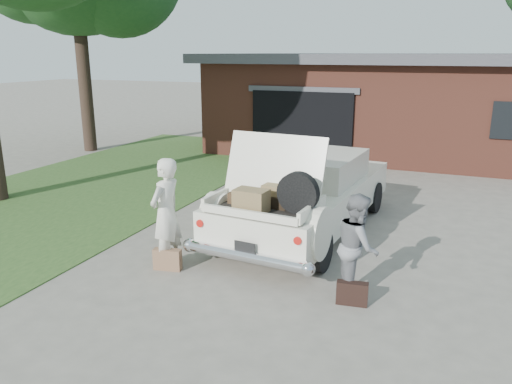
% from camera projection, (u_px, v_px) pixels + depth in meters
% --- Properties ---
extents(ground, '(90.00, 90.00, 0.00)m').
position_uv_depth(ground, '(242.00, 267.00, 8.07)').
color(ground, gray).
rests_on(ground, ground).
extents(grass_strip, '(6.00, 16.00, 0.02)m').
position_uv_depth(grass_strip, '(93.00, 188.00, 12.75)').
color(grass_strip, '#2D4C1E').
rests_on(grass_strip, ground).
extents(house, '(12.80, 7.80, 3.30)m').
position_uv_depth(house, '(399.00, 102.00, 17.48)').
color(house, brown).
rests_on(house, ground).
extents(sedan, '(2.38, 5.28, 2.08)m').
position_uv_depth(sedan, '(307.00, 193.00, 9.52)').
color(sedan, silver).
rests_on(sedan, ground).
extents(woman_left, '(0.47, 0.68, 1.78)m').
position_uv_depth(woman_left, '(166.00, 213.00, 7.88)').
color(woman_left, silver).
rests_on(woman_left, ground).
extents(woman_right, '(0.77, 0.87, 1.50)m').
position_uv_depth(woman_right, '(357.00, 246.00, 6.93)').
color(woman_right, gray).
rests_on(woman_right, ground).
extents(suitcase_left, '(0.46, 0.22, 0.34)m').
position_uv_depth(suitcase_left, '(167.00, 259.00, 7.92)').
color(suitcase_left, '#8E6548').
rests_on(suitcase_left, ground).
extents(suitcase_right, '(0.44, 0.19, 0.33)m').
position_uv_depth(suitcase_right, '(352.00, 293.00, 6.82)').
color(suitcase_right, black).
rests_on(suitcase_right, ground).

